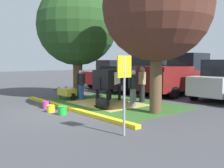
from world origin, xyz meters
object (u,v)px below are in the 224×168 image
Objects in this scene: calf_lying at (102,103)px; bucket_yellow at (51,108)px; wheelbarrow at (67,92)px; cow_holstein at (110,78)px; person_handler at (81,84)px; person_visitor_far at (142,83)px; pickup_truck_maroon at (180,75)px; bucket_pink at (46,104)px; shade_tree_left at (77,25)px; hatchback_white at (114,74)px; pickup_truck_black at (141,74)px; person_visitor_near at (133,88)px; bucket_green at (62,110)px; parking_sign at (124,80)px; shade_tree_right at (157,7)px.

calf_lying is 3.92× the size of bucket_yellow.
wheelbarrow reaches higher than bucket_yellow.
wheelbarrow is 4.77× the size of bucket_yellow.
person_handler is at bearing -159.51° from cow_holstein.
pickup_truck_maroon reaches higher than person_visitor_far.
bucket_pink is (1.56, -1.90, -0.22)m from wheelbarrow.
wheelbarrow is (0.26, -0.80, -3.41)m from shade_tree_left.
shade_tree_left is 3.52m from wheelbarrow.
bucket_yellow is 0.08× the size of hatchback_white.
person_visitor_near is at bearing -49.93° from pickup_truck_black.
bucket_yellow is at bearing -90.20° from pickup_truck_maroon.
shade_tree_left is at bearing -90.38° from pickup_truck_black.
bucket_pink is at bearing -102.75° from cow_holstein.
calf_lying is 1.45m from person_visitor_near.
cow_holstein is at bearing 20.49° from person_handler.
person_visitor_far is at bearing 70.47° from bucket_pink.
bucket_pink is at bearing 175.42° from bucket_green.
pickup_truck_black is (-3.26, 3.41, 0.21)m from person_visitor_far.
person_visitor_near is 0.29× the size of pickup_truck_maroon.
person_visitor_far is at bearing -46.29° from pickup_truck_black.
bucket_green is (2.43, -2.41, -0.64)m from person_handler.
shade_tree_left is 17.81× the size of bucket_pink.
shade_tree_left is 4.88m from bucket_pink.
pickup_truck_maroon is at bearing 116.11° from parking_sign.
shade_tree_left is at bearing 156.71° from parking_sign.
bucket_pink is (-1.61, -1.65, -0.07)m from calf_lying.
wheelbarrow is 0.37× the size of hatchback_white.
person_handler is at bearing 111.30° from bucket_pink.
wheelbarrow is at bearing -72.03° from shade_tree_left.
wheelbarrow is (-3.03, -2.26, -0.52)m from person_visitor_far.
parking_sign is at bearing -17.94° from wheelbarrow.
shade_tree_left is 3.68× the size of wheelbarrow.
shade_tree_right is at bearing 36.68° from bucket_pink.
cow_holstein is 2.15× the size of calf_lying.
shade_tree_left is at bearing 123.96° from bucket_pink.
calf_lying is (0.96, -1.21, -0.91)m from cow_holstein.
parking_sign is at bearing -39.61° from hatchback_white.
bucket_green is at bearing -73.42° from cow_holstein.
wheelbarrow reaches higher than bucket_pink.
hatchback_white reaches higher than person_handler.
pickup_truck_maroon is at bearing 10.41° from pickup_truck_black.
bucket_pink is at bearing 165.14° from bucket_yellow.
person_visitor_near is at bearing 1.86° from shade_tree_left.
wheelbarrow is at bearing 162.06° from parking_sign.
bucket_yellow is 1.02× the size of bucket_green.
person_visitor_far is 0.31× the size of pickup_truck_black.
person_visitor_far reaches higher than calf_lying.
bucket_pink is at bearing -59.05° from hatchback_white.
pickup_truck_maroon is (2.40, 6.15, 0.73)m from wheelbarrow.
calf_lying is 0.24× the size of pickup_truck_maroon.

